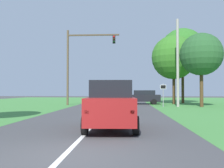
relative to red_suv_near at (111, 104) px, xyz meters
name	(u,v)px	position (x,y,z in m)	size (l,w,h in m)	color
ground_plane	(105,114)	(-0.93, 7.42, -1.08)	(120.00, 120.00, 0.00)	#424244
lane_centre_stripe	(72,147)	(-0.93, -3.58, -1.07)	(0.16, 42.03, 0.01)	white
red_suv_near	(111,104)	(0.00, 0.00, 0.00)	(2.25, 4.56, 2.08)	maroon
pickup_truck_lead	(111,100)	(-0.59, 8.25, -0.12)	(2.44, 4.90, 1.88)	silver
traffic_light	(80,57)	(-4.86, 18.03, 4.52)	(6.13, 0.40, 8.75)	brown
keep_moving_sign	(163,92)	(4.36, 15.26, 0.47)	(0.60, 0.09, 2.42)	gray
oak_tree_right	(182,51)	(8.12, 23.42, 5.99)	(5.96, 5.96, 10.06)	#4C351E
crossing_suv_far	(143,97)	(2.62, 20.79, -0.16)	(4.35, 2.20, 1.73)	black
utility_pole_right	(178,63)	(5.95, 15.71, 3.52)	(0.28, 0.28, 9.19)	#9E998E
extra_tree_1	(201,54)	(8.36, 15.71, 4.37)	(4.41, 4.41, 7.67)	#4C351E
extra_tree_2	(174,57)	(6.53, 21.19, 4.80)	(5.53, 5.53, 8.65)	#4C351E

